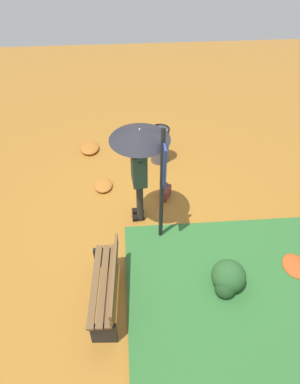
% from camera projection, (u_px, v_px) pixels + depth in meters
% --- Properties ---
extents(ground_plane, '(18.00, 18.00, 0.00)m').
position_uv_depth(ground_plane, '(142.00, 219.00, 6.77)').
color(ground_plane, '#9E6623').
extents(grass_verge, '(4.80, 4.00, 0.05)m').
position_uv_depth(grass_verge, '(274.00, 350.00, 4.93)').
color(grass_verge, '#2D662D').
rests_on(grass_verge, ground_plane).
extents(person_with_umbrella, '(0.96, 0.96, 2.04)m').
position_uv_depth(person_with_umbrella, '(139.00, 152.00, 5.74)').
color(person_with_umbrella, '#2D2823').
rests_on(person_with_umbrella, ground_plane).
extents(info_sign_post, '(0.44, 0.07, 2.30)m').
position_uv_depth(info_sign_post, '(163.00, 175.00, 5.49)').
color(info_sign_post, black).
rests_on(info_sign_post, ground_plane).
extents(handbag, '(0.33, 0.26, 0.37)m').
position_uv_depth(handbag, '(165.00, 192.00, 7.14)').
color(handbag, brown).
rests_on(handbag, ground_plane).
extents(park_bench, '(1.40, 0.45, 0.75)m').
position_uv_depth(park_bench, '(106.00, 285.00, 5.25)').
color(park_bench, black).
rests_on(park_bench, ground_plane).
extents(trash_bin, '(0.42, 0.42, 0.83)m').
position_uv_depth(trash_bin, '(160.00, 145.00, 7.85)').
color(trash_bin, '#4C4C51').
rests_on(trash_bin, ground_plane).
extents(shrub_cluster, '(0.59, 0.54, 0.48)m').
position_uv_depth(shrub_cluster, '(228.00, 278.00, 5.55)').
color(shrub_cluster, '#285628').
rests_on(shrub_cluster, ground_plane).
extents(leaf_pile_near_person, '(0.46, 0.37, 0.10)m').
position_uv_depth(leaf_pile_near_person, '(103.00, 185.00, 7.42)').
color(leaf_pile_near_person, '#A86023').
rests_on(leaf_pile_near_person, ground_plane).
extents(leaf_pile_by_bench, '(0.54, 0.43, 0.12)m').
position_uv_depth(leaf_pile_by_bench, '(90.00, 148.00, 8.38)').
color(leaf_pile_by_bench, '#A86023').
rests_on(leaf_pile_by_bench, ground_plane).
extents(leaf_pile_far_path, '(0.51, 0.41, 0.11)m').
position_uv_depth(leaf_pile_far_path, '(295.00, 266.00, 5.92)').
color(leaf_pile_far_path, '#B74C1E').
rests_on(leaf_pile_far_path, ground_plane).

